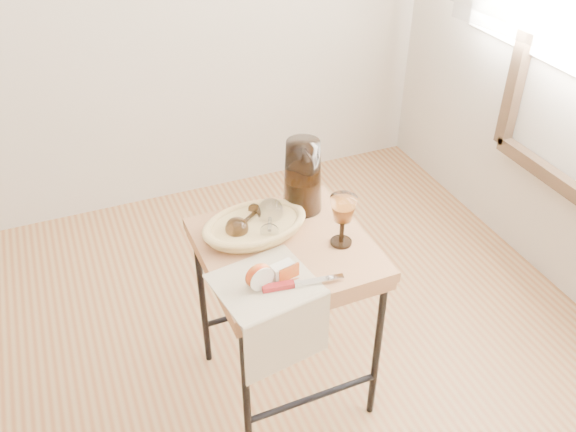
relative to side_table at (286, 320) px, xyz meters
name	(u,v)px	position (x,y,z in m)	size (l,w,h in m)	color
side_table	(286,320)	(0.00, 0.00, 0.00)	(0.51, 0.51, 0.65)	brown
tea_towel	(265,284)	(-0.12, -0.15, 0.33)	(0.27, 0.25, 0.01)	beige
bread_basket	(255,228)	(-0.07, 0.09, 0.35)	(0.30, 0.21, 0.05)	gold
goblet_lying_a	(245,221)	(-0.10, 0.10, 0.37)	(0.12, 0.07, 0.07)	#4D351F
goblet_lying_b	(270,220)	(-0.02, 0.07, 0.38)	(0.14, 0.09, 0.09)	white
pitcher	(303,176)	(0.13, 0.16, 0.45)	(0.17, 0.25, 0.29)	black
wine_goblet	(342,221)	(0.16, -0.06, 0.41)	(0.08, 0.08, 0.17)	white
apple_half	(258,275)	(-0.14, -0.15, 0.37)	(0.08, 0.04, 0.07)	#D30000
apple_wedge	(283,271)	(-0.07, -0.14, 0.35)	(0.07, 0.04, 0.05)	white
table_knife	(300,282)	(-0.04, -0.19, 0.34)	(0.23, 0.02, 0.02)	silver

